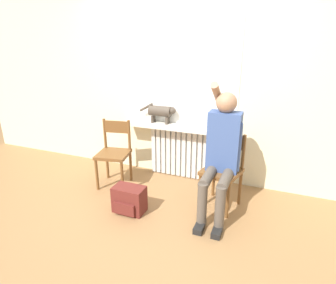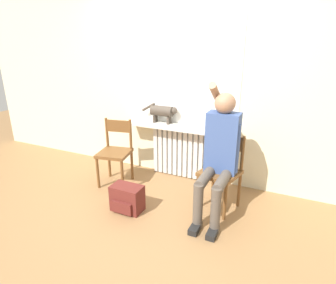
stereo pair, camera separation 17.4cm
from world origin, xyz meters
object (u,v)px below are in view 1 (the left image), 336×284
Objects in this scene: cat at (161,112)px; backpack at (129,200)px; chair_right at (223,169)px; chair_left at (114,152)px; person at (222,149)px.

backpack is (0.04, -1.02, -0.77)m from cat.
cat reaches higher than chair_right.
person is at bearing -15.35° from chair_left.
person is 1.16m from backpack.
cat is 1.51× the size of backpack.
backpack is at bearing -136.56° from chair_right.
backpack is (-0.91, -0.41, -0.58)m from person.
chair_left is at bearing -132.11° from cat.
chair_right is at bearing 85.92° from person.
cat is at bearing 37.14° from chair_left.
backpack is at bearing -87.49° from cat.
person is 4.09× the size of backpack.
chair_left is at bearing 175.40° from person.
chair_left is 0.60× the size of person.
cat reaches higher than backpack.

